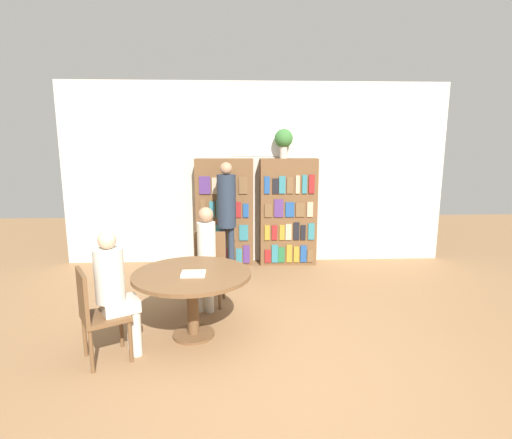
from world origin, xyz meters
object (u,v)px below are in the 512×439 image
at_px(seated_reader_right, 115,287).
at_px(chair_left_side, 209,264).
at_px(bookshelf_left, 225,213).
at_px(chair_near_camera, 96,311).
at_px(flower_vase, 284,140).
at_px(reading_table, 192,283).
at_px(bookshelf_right, 288,212).
at_px(librarian_standing, 227,207).
at_px(seated_reader_left, 206,253).

bearing_deg(seated_reader_right, chair_left_side, 120.07).
distance_m(bookshelf_left, chair_near_camera, 3.25).
bearing_deg(flower_vase, reading_table, -115.50).
height_order(bookshelf_left, bookshelf_right, same).
height_order(bookshelf_right, flower_vase, flower_vase).
xyz_separation_m(bookshelf_left, librarian_standing, (0.05, -0.50, 0.17)).
height_order(bookshelf_left, chair_left_side, bookshelf_left).
distance_m(flower_vase, seated_reader_right, 3.77).
bearing_deg(chair_left_side, seated_reader_left, 90.00).
height_order(bookshelf_left, seated_reader_right, bookshelf_left).
bearing_deg(chair_near_camera, librarian_standing, 126.35).
bearing_deg(seated_reader_right, flower_vase, 117.75).
bearing_deg(chair_near_camera, flower_vase, 116.44).
distance_m(flower_vase, chair_near_camera, 3.99).
xyz_separation_m(bookshelf_right, flower_vase, (-0.09, 0.01, 1.19)).
distance_m(flower_vase, chair_left_side, 2.52).
bearing_deg(flower_vase, bookshelf_left, -179.71).
bearing_deg(reading_table, chair_left_side, 83.55).
bearing_deg(seated_reader_left, seated_reader_right, 62.89).
height_order(bookshelf_right, chair_near_camera, bookshelf_right).
bearing_deg(librarian_standing, flower_vase, 28.83).
height_order(chair_near_camera, seated_reader_left, seated_reader_left).
distance_m(reading_table, librarian_standing, 2.14).
distance_m(bookshelf_left, seated_reader_left, 1.83).
xyz_separation_m(bookshelf_right, chair_near_camera, (-2.14, -3.04, -0.38)).
bearing_deg(seated_reader_right, bookshelf_left, 132.94).
xyz_separation_m(bookshelf_right, librarian_standing, (-1.01, -0.50, 0.17)).
xyz_separation_m(reading_table, chair_left_side, (0.11, 0.94, -0.09)).
distance_m(bookshelf_left, librarian_standing, 0.53).
relative_size(seated_reader_left, seated_reader_right, 1.02).
height_order(chair_left_side, librarian_standing, librarian_standing).
relative_size(flower_vase, seated_reader_right, 0.38).
bearing_deg(seated_reader_right, librarian_standing, 128.68).
bearing_deg(reading_table, flower_vase, 64.50).
distance_m(bookshelf_right, seated_reader_right, 3.56).
relative_size(flower_vase, chair_left_side, 0.52).
distance_m(bookshelf_right, chair_near_camera, 3.74).
bearing_deg(reading_table, bookshelf_left, 84.17).
height_order(bookshelf_right, seated_reader_right, bookshelf_right).
bearing_deg(flower_vase, seated_reader_left, -122.16).
distance_m(seated_reader_left, seated_reader_right, 1.36).
distance_m(bookshelf_left, reading_table, 2.60).
bearing_deg(reading_table, bookshelf_right, 62.85).
bearing_deg(chair_left_side, chair_near_camera, 63.00).
relative_size(bookshelf_right, chair_left_side, 1.97).
height_order(reading_table, seated_reader_right, seated_reader_right).
xyz_separation_m(bookshelf_left, seated_reader_right, (-0.93, -2.95, -0.18)).
distance_m(flower_vase, reading_table, 3.21).
bearing_deg(librarian_standing, seated_reader_left, -99.70).
xyz_separation_m(bookshelf_left, chair_left_side, (-0.16, -1.63, -0.38)).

